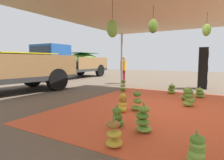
# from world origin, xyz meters

# --- Properties ---
(ground_plane) EXTENTS (40.00, 40.00, 0.00)m
(ground_plane) POSITION_xyz_m (0.00, 3.00, 0.00)
(ground_plane) COLOR brown
(tarp_orange) EXTENTS (6.25, 5.19, 0.01)m
(tarp_orange) POSITION_xyz_m (0.00, 0.00, 0.01)
(tarp_orange) COLOR #D1512D
(tarp_orange) RESTS_ON ground
(tent_canopy) EXTENTS (8.00, 7.00, 2.83)m
(tent_canopy) POSITION_xyz_m (-0.01, -0.09, 2.74)
(tent_canopy) COLOR #9EA0A5
(tent_canopy) RESTS_ON ground
(banana_bunch_0) EXTENTS (0.35, 0.35, 0.54)m
(banana_bunch_0) POSITION_xyz_m (0.55, -0.63, 0.25)
(banana_bunch_0) COLOR #75A83D
(banana_bunch_0) RESTS_ON tarp_orange
(banana_bunch_1) EXTENTS (0.31, 0.35, 0.57)m
(banana_bunch_1) POSITION_xyz_m (-0.65, 0.52, 0.25)
(banana_bunch_1) COLOR #6B9E38
(banana_bunch_1) RESTS_ON tarp_orange
(banana_bunch_2) EXTENTS (0.32, 0.32, 0.45)m
(banana_bunch_2) POSITION_xyz_m (-2.03, 0.36, 0.20)
(banana_bunch_2) COLOR #518428
(banana_bunch_2) RESTS_ON tarp_orange
(banana_bunch_3) EXTENTS (0.32, 0.32, 0.45)m
(banana_bunch_3) POSITION_xyz_m (-2.75, -1.21, 0.20)
(banana_bunch_3) COLOR #75A83D
(banana_bunch_3) RESTS_ON tarp_orange
(banana_bunch_4) EXTENTS (0.36, 0.33, 0.53)m
(banana_bunch_4) POSITION_xyz_m (-0.97, 0.80, 0.24)
(banana_bunch_4) COLOR gold
(banana_bunch_4) RESTS_ON tarp_orange
(banana_bunch_5) EXTENTS (0.44, 0.44, 0.41)m
(banana_bunch_5) POSITION_xyz_m (2.18, -0.76, 0.17)
(banana_bunch_5) COLOR #60932D
(banana_bunch_5) RESTS_ON tarp_orange
(banana_bunch_6) EXTENTS (0.47, 0.48, 0.45)m
(banana_bunch_6) POSITION_xyz_m (1.49, -0.44, 0.21)
(banana_bunch_6) COLOR #518428
(banana_bunch_6) RESTS_ON tarp_orange
(banana_bunch_7) EXTENTS (0.35, 0.35, 0.55)m
(banana_bunch_7) POSITION_xyz_m (2.06, 2.32, 0.24)
(banana_bunch_7) COLOR #477523
(banana_bunch_7) RESTS_ON tarp_orange
(banana_bunch_8) EXTENTS (0.29, 0.30, 0.48)m
(banana_bunch_8) POSITION_xyz_m (-2.86, -0.03, 0.20)
(banana_bunch_8) COLOR gold
(banana_bunch_8) RESTS_ON tarp_orange
(banana_bunch_9) EXTENTS (0.45, 0.45, 0.42)m
(banana_bunch_9) POSITION_xyz_m (2.55, 0.34, 0.18)
(banana_bunch_9) COLOR #60932D
(banana_bunch_9) RESTS_ON tarp_orange
(banana_bunch_10) EXTENTS (0.40, 0.42, 0.56)m
(banana_bunch_10) POSITION_xyz_m (-2.03, -0.19, 0.24)
(banana_bunch_10) COLOR #6B9E38
(banana_bunch_10) RESTS_ON tarp_orange
(cargo_truck_far) EXTENTS (6.27, 2.40, 2.40)m
(cargo_truck_far) POSITION_xyz_m (5.83, 8.68, 1.24)
(cargo_truck_far) COLOR #2D2D2D
(cargo_truck_far) RESTS_ON ground
(worker_0) EXTENTS (0.58, 0.36, 1.59)m
(worker_0) POSITION_xyz_m (4.58, 3.60, 0.93)
(worker_0) COLOR maroon
(worker_0) RESTS_ON ground
(speaker_stack) EXTENTS (0.56, 0.48, 1.98)m
(speaker_stack) POSITION_xyz_m (4.76, -0.60, 0.99)
(speaker_stack) COLOR black
(speaker_stack) RESTS_ON ground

